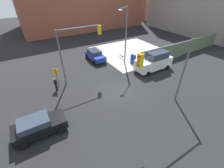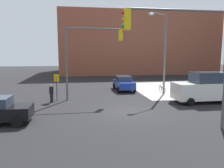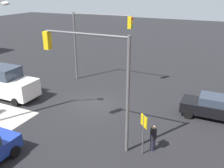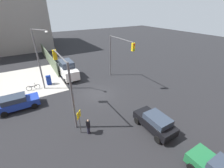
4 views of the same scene
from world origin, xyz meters
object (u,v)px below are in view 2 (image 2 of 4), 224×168
object	(u,v)px
street_lamp_corner	(163,48)
pedestrian_crossing	(51,93)
sedan_blue	(124,83)
mailbox_blue	(176,88)
traffic_signal_nw_corner	(89,49)
bicycle_leaning_on_fence	(162,89)
van_white_delivery	(206,88)
traffic_signal_se_corner	(188,45)

from	to	relation	value
street_lamp_corner	pedestrian_crossing	size ratio (longest dim) A/B	5.15
pedestrian_crossing	sedan_blue	bearing A→B (deg)	48.40
sedan_blue	pedestrian_crossing	xyz separation A→B (m)	(-7.49, -5.27, -0.04)
street_lamp_corner	mailbox_blue	xyz separation A→B (m)	(1.31, -0.59, -3.94)
traffic_signal_nw_corner	mailbox_blue	size ratio (longest dim) A/B	4.55
traffic_signal_nw_corner	sedan_blue	bearing A→B (deg)	47.43
pedestrian_crossing	bicycle_leaning_on_fence	xyz separation A→B (m)	(11.40, 3.40, -0.45)
traffic_signal_nw_corner	van_white_delivery	size ratio (longest dim) A/B	1.20
van_white_delivery	bicycle_leaning_on_fence	bearing A→B (deg)	108.30
traffic_signal_se_corner	bicycle_leaning_on_fence	size ratio (longest dim) A/B	3.71
mailbox_blue	pedestrian_crossing	bearing A→B (deg)	-174.29
mailbox_blue	bicycle_leaning_on_fence	xyz separation A→B (m)	(-0.60, 2.20, -0.42)
van_white_delivery	bicycle_leaning_on_fence	xyz separation A→B (m)	(-1.78, 5.40, -0.93)
sedan_blue	traffic_signal_se_corner	bearing A→B (deg)	-87.77
mailbox_blue	sedan_blue	bearing A→B (deg)	137.95
traffic_signal_se_corner	sedan_blue	world-z (taller)	traffic_signal_se_corner
traffic_signal_se_corner	van_white_delivery	size ratio (longest dim) A/B	1.20
van_white_delivery	mailbox_blue	bearing A→B (deg)	110.32
traffic_signal_se_corner	sedan_blue	size ratio (longest dim) A/B	1.55
sedan_blue	bicycle_leaning_on_fence	size ratio (longest dim) A/B	2.40
bicycle_leaning_on_fence	street_lamp_corner	bearing A→B (deg)	-113.79
street_lamp_corner	bicycle_leaning_on_fence	bearing A→B (deg)	66.21
traffic_signal_se_corner	bicycle_leaning_on_fence	bearing A→B (deg)	73.86
van_white_delivery	bicycle_leaning_on_fence	distance (m)	5.76
street_lamp_corner	pedestrian_crossing	distance (m)	11.52
sedan_blue	pedestrian_crossing	world-z (taller)	sedan_blue
van_white_delivery	street_lamp_corner	bearing A→B (deg)	123.29
mailbox_blue	traffic_signal_se_corner	bearing A→B (deg)	-112.76
street_lamp_corner	sedan_blue	bearing A→B (deg)	132.68
traffic_signal_se_corner	street_lamp_corner	xyz separation A→B (m)	(2.68, 10.09, 0.04)
traffic_signal_nw_corner	pedestrian_crossing	xyz separation A→B (m)	(-3.29, -0.70, -3.82)
mailbox_blue	pedestrian_crossing	size ratio (longest dim) A/B	0.92
van_white_delivery	pedestrian_crossing	bearing A→B (deg)	171.37
traffic_signal_se_corner	bicycle_leaning_on_fence	distance (m)	12.92
bicycle_leaning_on_fence	traffic_signal_se_corner	bearing A→B (deg)	-106.14
traffic_signal_nw_corner	street_lamp_corner	xyz separation A→B (m)	(7.41, 1.09, 0.09)
traffic_signal_se_corner	street_lamp_corner	bearing A→B (deg)	75.13
traffic_signal_se_corner	mailbox_blue	distance (m)	11.01
sedan_blue	van_white_delivery	distance (m)	9.25
street_lamp_corner	van_white_delivery	distance (m)	5.68
traffic_signal_se_corner	traffic_signal_nw_corner	bearing A→B (deg)	117.71
traffic_signal_nw_corner	street_lamp_corner	size ratio (longest dim) A/B	0.81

